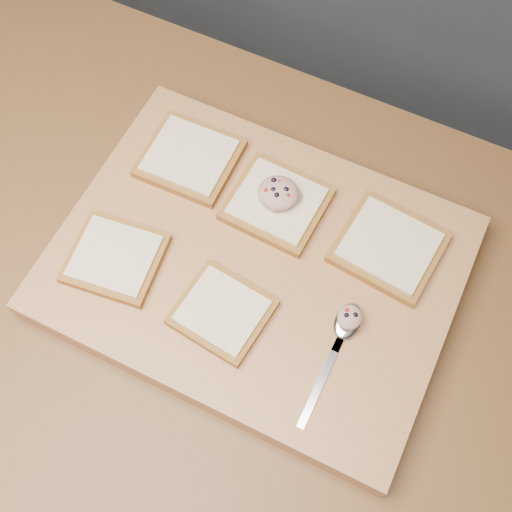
# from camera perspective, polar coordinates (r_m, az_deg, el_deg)

# --- Properties ---
(ground) EXTENTS (4.00, 4.00, 0.00)m
(ground) POSITION_cam_1_polar(r_m,az_deg,el_deg) (1.73, 0.88, -15.78)
(ground) COLOR #515459
(ground) RESTS_ON ground
(island_counter) EXTENTS (2.00, 0.80, 0.90)m
(island_counter) POSITION_cam_1_polar(r_m,az_deg,el_deg) (1.28, 1.17, -12.48)
(island_counter) COLOR slate
(island_counter) RESTS_ON ground
(cutting_board) EXTENTS (0.52, 0.39, 0.04)m
(cutting_board) POSITION_cam_1_polar(r_m,az_deg,el_deg) (0.86, 0.00, -0.95)
(cutting_board) COLOR tan
(cutting_board) RESTS_ON island_counter
(bread_far_left) EXTENTS (0.13, 0.12, 0.02)m
(bread_far_left) POSITION_cam_1_polar(r_m,az_deg,el_deg) (0.91, -5.90, 8.67)
(bread_far_left) COLOR #A56D2A
(bread_far_left) RESTS_ON cutting_board
(bread_far_center) EXTENTS (0.13, 0.12, 0.02)m
(bread_far_center) POSITION_cam_1_polar(r_m,az_deg,el_deg) (0.87, 1.86, 4.69)
(bread_far_center) COLOR #A56D2A
(bread_far_center) RESTS_ON cutting_board
(bread_far_right) EXTENTS (0.14, 0.13, 0.02)m
(bread_far_right) POSITION_cam_1_polar(r_m,az_deg,el_deg) (0.85, 11.71, 0.80)
(bread_far_right) COLOR #A56D2A
(bread_far_right) RESTS_ON cutting_board
(bread_near_left) EXTENTS (0.13, 0.12, 0.02)m
(bread_near_left) POSITION_cam_1_polar(r_m,az_deg,el_deg) (0.85, -12.41, -0.16)
(bread_near_left) COLOR #A56D2A
(bread_near_left) RESTS_ON cutting_board
(bread_near_center) EXTENTS (0.12, 0.11, 0.02)m
(bread_near_center) POSITION_cam_1_polar(r_m,az_deg,el_deg) (0.80, -3.02, -4.99)
(bread_near_center) COLOR #A56D2A
(bread_near_center) RESTS_ON cutting_board
(tuna_salad_dollop) EXTENTS (0.06, 0.05, 0.03)m
(tuna_salad_dollop) POSITION_cam_1_polar(r_m,az_deg,el_deg) (0.85, 1.99, 5.63)
(tuna_salad_dollop) COLOR tan
(tuna_salad_dollop) RESTS_ON bread_far_center
(spoon) EXTENTS (0.03, 0.17, 0.01)m
(spoon) POSITION_cam_1_polar(r_m,az_deg,el_deg) (0.80, 7.85, -6.52)
(spoon) COLOR silver
(spoon) RESTS_ON cutting_board
(spoon_salad) EXTENTS (0.03, 0.03, 0.02)m
(spoon_salad) POSITION_cam_1_polar(r_m,az_deg,el_deg) (0.79, 8.33, -5.39)
(spoon_salad) COLOR tan
(spoon_salad) RESTS_ON spoon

